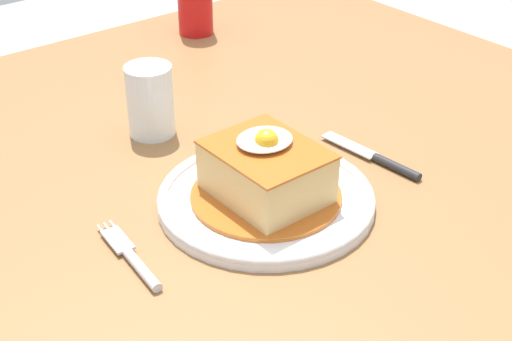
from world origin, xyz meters
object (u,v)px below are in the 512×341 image
at_px(knife, 383,161).
at_px(fork, 134,260).
at_px(drinking_glass, 151,105).
at_px(soda_can, 195,2).
at_px(main_plate, 266,198).

bearing_deg(knife, fork, 176.14).
distance_m(knife, drinking_glass, 0.34).
xyz_separation_m(knife, soda_can, (0.08, 0.56, 0.06)).
distance_m(main_plate, drinking_glass, 0.25).
relative_size(fork, knife, 0.86).
bearing_deg(fork, knife, -3.86).
relative_size(fork, drinking_glass, 1.35).
xyz_separation_m(fork, knife, (0.38, -0.03, 0.00)).
bearing_deg(drinking_glass, soda_can, 45.99).
bearing_deg(main_plate, fork, 179.89).
bearing_deg(fork, drinking_glass, 54.08).
height_order(fork, soda_can, soda_can).
distance_m(knife, soda_can, 0.57).
height_order(fork, drinking_glass, drinking_glass).
bearing_deg(soda_can, drinking_glass, -134.01).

